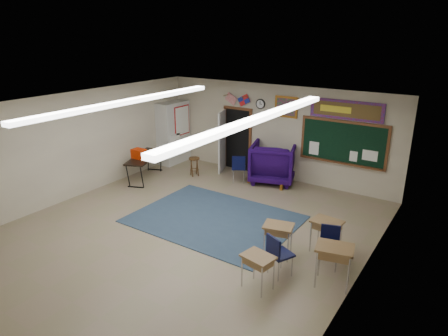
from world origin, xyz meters
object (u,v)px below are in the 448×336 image
Objects in this scene: student_desk_front_right at (326,235)px; wooden_stool at (194,166)px; folding_table at (145,166)px; wingback_armchair at (273,162)px; student_desk_front_left at (278,239)px.

wooden_stool is at bearing 162.97° from student_desk_front_right.
wooden_stool is (1.15, 1.10, -0.10)m from folding_table.
wingback_armchair reaches higher than folding_table.
wingback_armchair reaches higher than student_desk_front_right.
folding_table is at bearing -136.27° from wooden_stool.
folding_table reaches higher than student_desk_front_left.
wingback_armchair is 2.60m from wooden_stool.
student_desk_front_right is 1.22× the size of wooden_stool.
student_desk_front_right is 0.38× the size of folding_table.
student_desk_front_left is at bearing 100.55° from wingback_armchair.
wingback_armchair reaches higher than wooden_stool.
folding_table is at bearing 175.85° from student_desk_front_right.
student_desk_front_right is (0.79, 0.72, 0.01)m from student_desk_front_left.
folding_table reaches higher than wooden_stool.
wooden_stool is (-5.32, 2.24, -0.10)m from student_desk_front_right.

